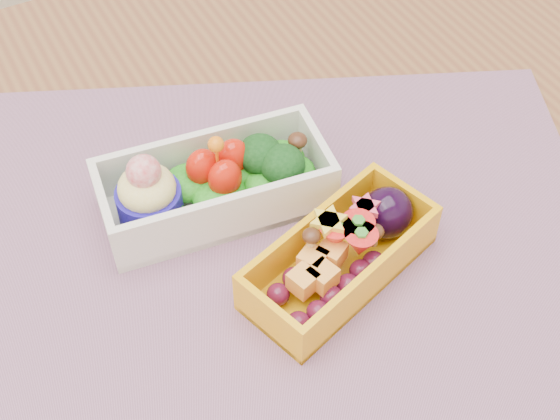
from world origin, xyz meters
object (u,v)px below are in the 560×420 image
table (223,327)px  placemat (275,250)px  bento_white (214,185)px  bento_yellow (343,254)px

table → placemat: size_ratio=2.33×
bento_white → placemat: bearing=-63.3°
placemat → bento_white: size_ratio=2.72×
placemat → bento_yellow: bento_yellow is taller
table → bento_white: bearing=65.0°
placemat → bento_white: (-0.02, 0.06, 0.03)m
bento_white → bento_yellow: bearing=-54.2°
table → bento_white: bento_white is taller
bento_yellow → placemat: bearing=111.4°
placemat → bento_white: bearing=109.0°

